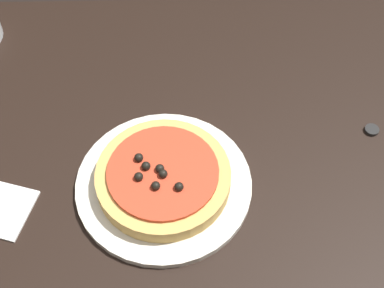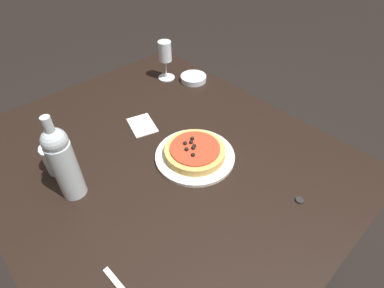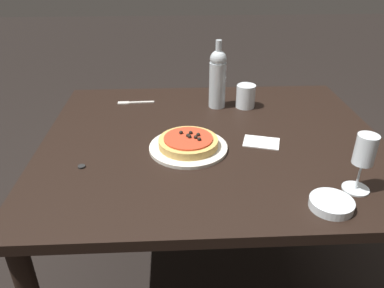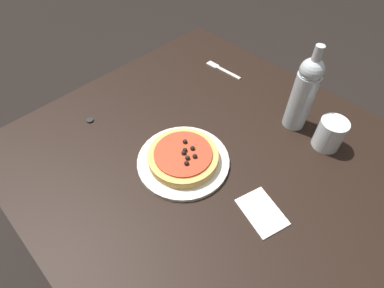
# 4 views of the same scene
# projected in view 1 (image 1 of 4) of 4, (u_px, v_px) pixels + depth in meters

# --- Properties ---
(dining_table) EXTENTS (1.26, 1.07, 0.77)m
(dining_table) POSITION_uv_depth(u_px,v_px,m) (107.00, 258.00, 0.87)
(dining_table) COLOR black
(dining_table) RESTS_ON ground_plane
(dinner_plate) EXTENTS (0.28, 0.28, 0.01)m
(dinner_plate) POSITION_uv_depth(u_px,v_px,m) (164.00, 184.00, 0.84)
(dinner_plate) COLOR silver
(dinner_plate) RESTS_ON dining_table
(pizza) EXTENTS (0.21, 0.21, 0.04)m
(pizza) POSITION_uv_depth(u_px,v_px,m) (163.00, 177.00, 0.82)
(pizza) COLOR tan
(pizza) RESTS_ON dinner_plate
(bottle_cap) EXTENTS (0.02, 0.02, 0.01)m
(bottle_cap) POSITION_uv_depth(u_px,v_px,m) (372.00, 130.00, 0.91)
(bottle_cap) COLOR black
(bottle_cap) RESTS_ON dining_table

